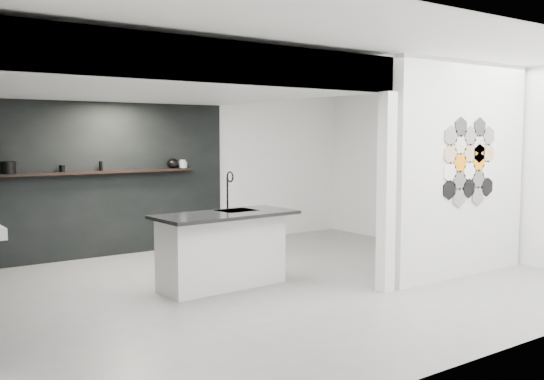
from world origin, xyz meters
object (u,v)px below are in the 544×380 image
at_px(kitchen_island, 222,249).
at_px(utensil_cup, 62,169).
at_px(partition_panel, 462,170).
at_px(stockpot, 8,168).
at_px(glass_bowl, 183,165).
at_px(kettle, 173,163).
at_px(bottle_dark, 101,166).
at_px(glass_vase, 183,164).

height_order(kitchen_island, utensil_cup, utensil_cup).
distance_m(partition_panel, stockpot, 6.12).
xyz_separation_m(stockpot, glass_bowl, (2.66, 0.00, -0.04)).
bearing_deg(kettle, kitchen_island, -84.16).
bearing_deg(kitchen_island, partition_panel, -26.86).
bearing_deg(kettle, bottle_dark, -160.56).
distance_m(stockpot, glass_vase, 2.66).
bearing_deg(kitchen_island, glass_vase, 70.18).
relative_size(stockpot, kettle, 1.15).
height_order(stockpot, bottle_dark, stockpot).
height_order(partition_panel, glass_vase, partition_panel).
relative_size(kitchen_island, stockpot, 8.32).
xyz_separation_m(glass_vase, bottle_dark, (-1.36, 0.00, 0.00)).
distance_m(kitchen_island, stockpot, 3.31).
bearing_deg(glass_vase, kitchen_island, -107.21).
distance_m(kettle, bottle_dark, 1.19).
xyz_separation_m(stockpot, glass_vase, (2.66, 0.00, -0.02)).
bearing_deg(kitchen_island, bottle_dark, 99.80).
bearing_deg(partition_panel, utensil_cup, 136.05).
bearing_deg(kitchen_island, kettle, 73.79).
relative_size(kitchen_island, bottle_dark, 12.34).
distance_m(partition_panel, glass_vase, 4.39).
height_order(glass_vase, bottle_dark, bottle_dark).
relative_size(bottle_dark, utensil_cup, 1.43).
bearing_deg(partition_panel, bottle_dark, 131.65).
distance_m(glass_vase, bottle_dark, 1.36).
relative_size(stockpot, glass_bowl, 1.49).
height_order(stockpot, kettle, stockpot).
bearing_deg(kettle, glass_vase, 19.44).
bearing_deg(stockpot, utensil_cup, 0.00).
height_order(bottle_dark, utensil_cup, bottle_dark).
height_order(glass_vase, utensil_cup, glass_vase).
relative_size(glass_bowl, utensil_cup, 1.42).
xyz_separation_m(glass_vase, utensil_cup, (-1.93, 0.00, -0.02)).
bearing_deg(glass_bowl, bottle_dark, 180.00).
relative_size(partition_panel, bottle_dark, 19.53).
distance_m(glass_bowl, bottle_dark, 1.36).
relative_size(kitchen_island, kettle, 9.54).
height_order(stockpot, utensil_cup, stockpot).
height_order(partition_panel, kitchen_island, partition_panel).
height_order(kettle, bottle_dark, kettle).
xyz_separation_m(kitchen_island, bottle_dark, (-0.57, 2.57, 0.92)).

